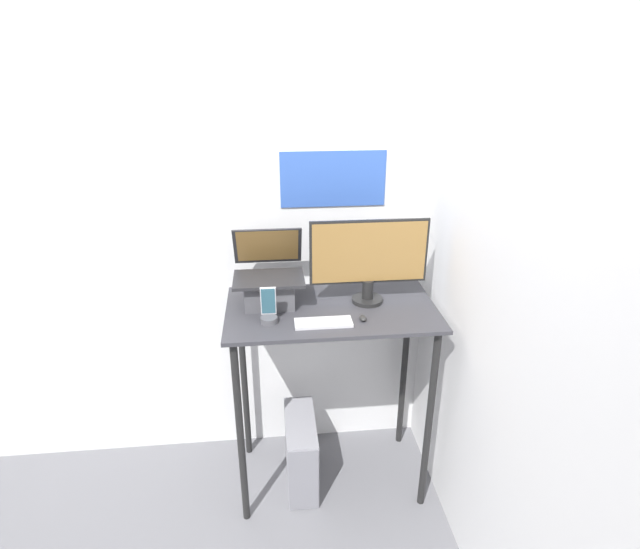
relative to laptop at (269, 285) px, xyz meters
name	(u,v)px	position (x,y,z in m)	size (l,w,h in m)	color
ground_plane	(336,517)	(0.30, -0.36, -1.20)	(12.00, 12.00, 0.00)	slate
wall_back	(323,243)	(0.30, 0.31, 0.10)	(6.00, 0.06, 2.60)	silver
wall_side_right	(477,289)	(0.91, -0.36, 0.10)	(0.05, 6.00, 2.60)	silver
desk	(331,340)	(0.30, -0.07, -0.29)	(1.04, 0.58, 1.09)	#333338
laptop	(269,285)	(0.00, 0.00, 0.00)	(0.34, 0.33, 0.36)	#4C4C51
monitor	(369,260)	(0.49, -0.02, 0.12)	(0.58, 0.16, 0.43)	black
keyboard	(323,322)	(0.24, -0.23, -0.10)	(0.27, 0.10, 0.02)	silver
mouse	(363,318)	(0.43, -0.22, -0.09)	(0.03, 0.05, 0.02)	#262626
cell_phone	(269,313)	(-0.01, -0.19, -0.06)	(0.08, 0.08, 0.18)	#4C4C51
computer_tower	(301,451)	(0.14, -0.09, -0.99)	(0.16, 0.43, 0.42)	gray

